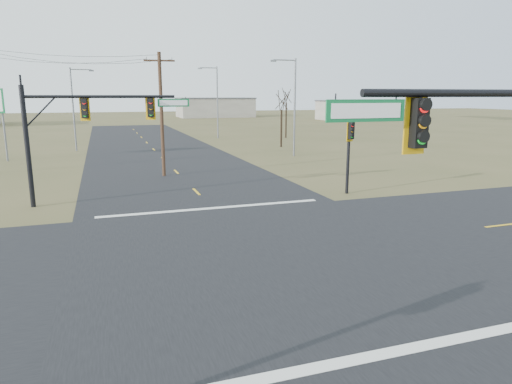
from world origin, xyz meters
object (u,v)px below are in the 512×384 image
at_px(pedestal_signal_ne, 350,140).
at_px(bare_tree_c, 282,100).
at_px(mast_arm_far, 88,119).
at_px(bare_tree_d, 286,96).
at_px(streetlight_a, 293,102).
at_px(streetlight_c, 75,105).
at_px(utility_pole_near, 162,113).
at_px(streetlight_b, 216,98).

distance_m(pedestal_signal_ne, bare_tree_c, 26.33).
xyz_separation_m(mast_arm_far, bare_tree_d, (25.48, 33.63, 1.21)).
xyz_separation_m(streetlight_a, streetlight_c, (-20.39, 11.40, -0.35)).
bearing_deg(streetlight_c, mast_arm_far, -92.77).
distance_m(streetlight_a, bare_tree_d, 19.88).
bearing_deg(pedestal_signal_ne, streetlight_c, 100.18).
distance_m(streetlight_c, bare_tree_c, 22.68).
height_order(mast_arm_far, streetlight_a, streetlight_a).
height_order(pedestal_signal_ne, streetlight_c, streetlight_c).
distance_m(mast_arm_far, pedestal_signal_ne, 15.03).
distance_m(utility_pole_near, bare_tree_d, 33.35).
xyz_separation_m(streetlight_a, bare_tree_d, (6.98, 18.61, 0.62)).
distance_m(mast_arm_far, utility_pole_near, 8.89).
bearing_deg(streetlight_c, bare_tree_d, 7.91).
bearing_deg(bare_tree_c, streetlight_b, 108.81).
bearing_deg(mast_arm_far, bare_tree_c, 67.41).
height_order(streetlight_b, bare_tree_d, streetlight_b).
relative_size(streetlight_a, bare_tree_d, 1.29).
xyz_separation_m(pedestal_signal_ne, utility_pole_near, (-9.88, 9.97, 1.35)).
bearing_deg(streetlight_b, mast_arm_far, -88.92).
bearing_deg(bare_tree_d, streetlight_a, -110.55).
xyz_separation_m(streetlight_b, streetlight_c, (-17.90, -9.94, -0.57)).
relative_size(mast_arm_far, streetlight_a, 0.94).
xyz_separation_m(pedestal_signal_ne, streetlight_c, (-16.63, 28.96, 1.61)).
bearing_deg(streetlight_a, bare_tree_c, 82.29).
height_order(mast_arm_far, pedestal_signal_ne, mast_arm_far).
height_order(utility_pole_near, bare_tree_c, utility_pole_near).
distance_m(mast_arm_far, bare_tree_c, 30.90).
bearing_deg(streetlight_a, pedestal_signal_ne, -95.52).
relative_size(mast_arm_far, bare_tree_c, 1.28).
height_order(pedestal_signal_ne, streetlight_a, streetlight_a).
relative_size(streetlight_a, streetlight_c, 1.07).
bearing_deg(utility_pole_near, mast_arm_far, -123.24).
bearing_deg(mast_arm_far, utility_pole_near, 75.87).
xyz_separation_m(streetlight_c, bare_tree_c, (22.43, -3.36, 0.46)).
relative_size(mast_arm_far, streetlight_c, 1.00).
height_order(streetlight_c, bare_tree_d, streetlight_c).
bearing_deg(bare_tree_c, streetlight_c, 171.49).
bearing_deg(streetlight_b, bare_tree_c, -46.33).
distance_m(utility_pole_near, streetlight_c, 20.15).
relative_size(pedestal_signal_ne, streetlight_a, 0.49).
xyz_separation_m(utility_pole_near, streetlight_b, (11.15, 28.93, 0.83)).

